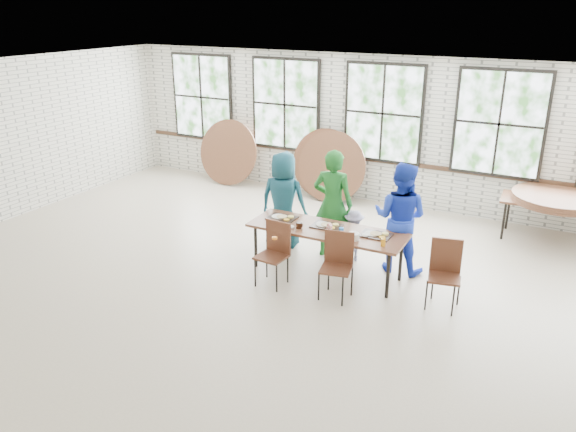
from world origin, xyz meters
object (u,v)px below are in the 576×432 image
object	(u,v)px
chair_near_left	(275,248)
chair_near_right	(338,259)
dining_table	(327,232)
storage_table	(557,205)

from	to	relation	value
chair_near_left	chair_near_right	distance (m)	0.97
dining_table	chair_near_right	world-z (taller)	chair_near_right
chair_near_left	chair_near_right	xyz separation A→B (m)	(0.97, 0.07, 0.00)
dining_table	storage_table	xyz separation A→B (m)	(2.98, 2.97, -0.00)
storage_table	chair_near_right	bearing A→B (deg)	-128.92
chair_near_right	storage_table	size ratio (longest dim) A/B	0.52
dining_table	storage_table	bearing A→B (deg)	44.38
storage_table	dining_table	bearing A→B (deg)	-137.96
dining_table	chair_near_left	world-z (taller)	chair_near_left
dining_table	storage_table	world-z (taller)	same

